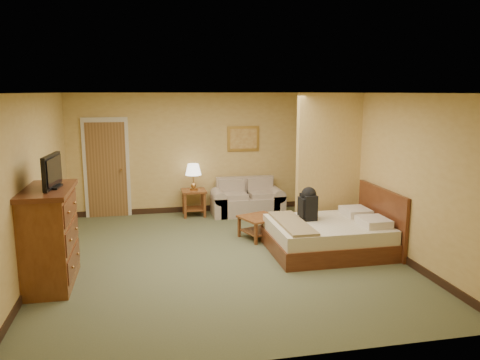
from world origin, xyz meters
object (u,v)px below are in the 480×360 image
object	(u,v)px
coffee_table	(260,223)
bed	(331,235)
loveseat	(247,202)
dresser	(49,237)

from	to	relation	value
coffee_table	bed	xyz separation A→B (m)	(0.99, -0.93, -0.01)
loveseat	dresser	xyz separation A→B (m)	(-3.46, -3.16, 0.43)
coffee_table	bed	distance (m)	1.36
loveseat	coffee_table	size ratio (longest dim) A/B	1.90
loveseat	bed	bearing A→B (deg)	-72.57
dresser	bed	bearing A→B (deg)	6.54
loveseat	dresser	bearing A→B (deg)	-137.60
coffee_table	bed	bearing A→B (deg)	-43.39
bed	coffee_table	bearing A→B (deg)	136.61
loveseat	bed	size ratio (longest dim) A/B	0.80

